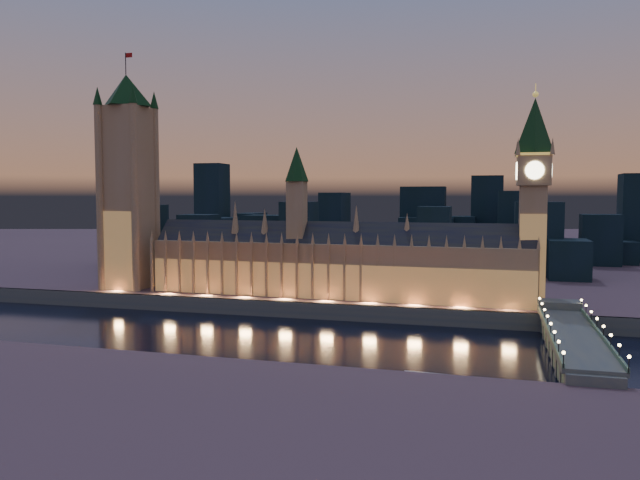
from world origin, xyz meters
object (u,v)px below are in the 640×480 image
(westminster_bridge, at_px, (572,341))
(river_boat, at_px, (443,386))
(palace_of_westminster, at_px, (332,262))
(elizabeth_tower, at_px, (533,183))
(victoria_tower, at_px, (128,172))

(westminster_bridge, xyz_separation_m, river_boat, (-43.15, -54.55, -4.43))
(palace_of_westminster, bearing_deg, river_boat, -60.93)
(elizabeth_tower, bearing_deg, palace_of_westminster, -179.90)
(palace_of_westminster, bearing_deg, victoria_tower, 179.92)
(westminster_bridge, distance_m, river_boat, 69.69)
(palace_of_westminster, xyz_separation_m, elizabeth_tower, (98.54, 0.17, 40.06))
(westminster_bridge, bearing_deg, river_boat, -128.34)
(victoria_tower, bearing_deg, palace_of_westminster, -0.08)
(river_boat, bearing_deg, westminster_bridge, 51.66)
(elizabeth_tower, distance_m, westminster_bridge, 89.73)
(victoria_tower, height_order, river_boat, victoria_tower)
(elizabeth_tower, relative_size, river_boat, 2.19)
(victoria_tower, xyz_separation_m, river_boat, (186.04, -119.93, -72.36))
(river_boat, bearing_deg, victoria_tower, 147.19)
(victoria_tower, relative_size, elizabeth_tower, 1.26)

